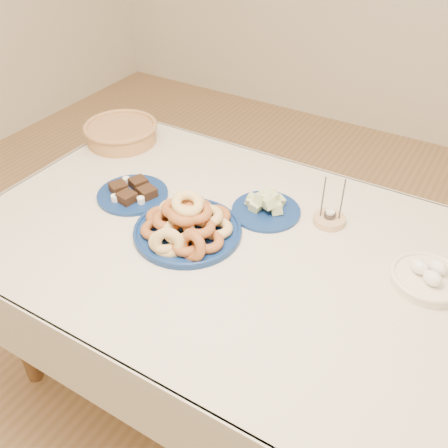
{
  "coord_description": "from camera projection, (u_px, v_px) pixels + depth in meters",
  "views": [
    {
      "loc": [
        0.61,
        -1.07,
        1.77
      ],
      "look_at": [
        0.0,
        -0.05,
        0.85
      ],
      "focal_mm": 40.0,
      "sensor_mm": 36.0,
      "label": 1
    }
  ],
  "objects": [
    {
      "name": "wicker_basket",
      "position": [
        121.0,
        132.0,
        2.09
      ],
      "size": [
        0.37,
        0.37,
        0.08
      ],
      "rotation": [
        0.0,
        0.0,
        -0.21
      ],
      "color": "#97663C",
      "rests_on": "dining_table"
    },
    {
      "name": "dining_table",
      "position": [
        232.0,
        265.0,
        1.66
      ],
      "size": [
        1.71,
        1.11,
        0.75
      ],
      "color": "brown",
      "rests_on": "ground"
    },
    {
      "name": "candle_holder",
      "position": [
        329.0,
        219.0,
        1.66
      ],
      "size": [
        0.13,
        0.13,
        0.18
      ],
      "rotation": [
        0.0,
        0.0,
        0.3
      ],
      "color": "tan",
      "rests_on": "dining_table"
    },
    {
      "name": "brownie_plate",
      "position": [
        133.0,
        193.0,
        1.78
      ],
      "size": [
        0.32,
        0.32,
        0.04
      ],
      "rotation": [
        0.0,
        0.0,
        -0.31
      ],
      "color": "navy",
      "rests_on": "dining_table"
    },
    {
      "name": "ground",
      "position": [
        230.0,
        380.0,
        2.06
      ],
      "size": [
        5.0,
        5.0,
        0.0
      ],
      "primitive_type": "plane",
      "color": "#966D47",
      "rests_on": "ground"
    },
    {
      "name": "egg_bowl",
      "position": [
        428.0,
        277.0,
        1.43
      ],
      "size": [
        0.28,
        0.28,
        0.07
      ],
      "rotation": [
        0.0,
        0.0,
        -0.38
      ],
      "color": "#F0E4D0",
      "rests_on": "dining_table"
    },
    {
      "name": "melon_plate",
      "position": [
        266.0,
        206.0,
        1.7
      ],
      "size": [
        0.31,
        0.31,
        0.08
      ],
      "rotation": [
        0.0,
        0.0,
        0.41
      ],
      "color": "navy",
      "rests_on": "dining_table"
    },
    {
      "name": "donut_platter",
      "position": [
        187.0,
        225.0,
        1.59
      ],
      "size": [
        0.42,
        0.42,
        0.16
      ],
      "rotation": [
        0.0,
        0.0,
        0.23
      ],
      "color": "navy",
      "rests_on": "dining_table"
    }
  ]
}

